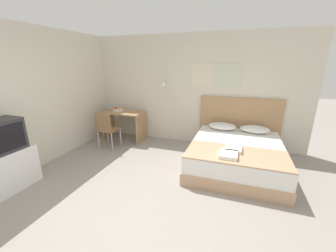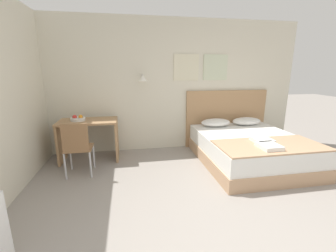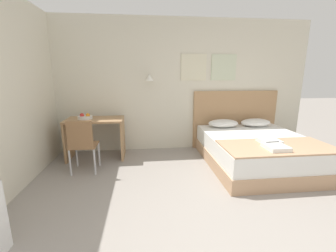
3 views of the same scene
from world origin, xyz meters
The scene contains 11 objects.
wall_back centered at (0.01, 3.02, 1.33)m, with size 5.57×0.31×2.65m.
bed centered at (1.28, 1.93, 0.25)m, with size 1.70×2.00×0.51m.
headboard centered at (1.28, 2.96, 0.61)m, with size 1.82×0.06×1.22m.
pillow_left centered at (0.93, 2.69, 0.59)m, with size 0.62×0.37×0.16m.
pillow_right centered at (1.63, 2.69, 0.59)m, with size 0.62×0.37×0.16m.
throw_blanket centered at (1.28, 1.35, 0.52)m, with size 1.65×0.80×0.02m.
folded_towel_near_foot centered at (1.23, 1.49, 0.56)m, with size 0.28×0.31×0.06m.
folded_towel_mid_bed centered at (1.16, 1.21, 0.56)m, with size 0.28×0.33×0.06m.
desk centered at (-1.59, 2.59, 0.51)m, with size 1.04×0.60×0.76m.
desk_chair centered at (-1.66, 1.91, 0.51)m, with size 0.41×0.41×0.88m.
fruit_bowl centered at (-1.76, 2.59, 0.79)m, with size 0.26×0.26×0.11m.
Camera 3 is at (-0.70, -1.62, 1.57)m, focal length 24.00 mm.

